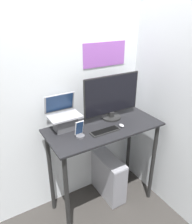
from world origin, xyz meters
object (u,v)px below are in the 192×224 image
mouse (121,126)px  computer_tower (108,176)px  keyboard (105,131)px  laptop (65,119)px  cell_phone (80,132)px  monitor (112,98)px

mouse → computer_tower: 0.81m
computer_tower → keyboard: bearing=-133.7°
computer_tower → mouse: bearing=-87.1°
laptop → mouse: 0.57m
keyboard → cell_phone: 0.25m
laptop → mouse: laptop is taller
computer_tower → monitor: bearing=36.2°
mouse → cell_phone: cell_phone is taller
laptop → monitor: (0.52, -0.04, 0.13)m
keyboard → computer_tower: (0.18, 0.19, -0.78)m
monitor → mouse: size_ratio=10.08×
laptop → cell_phone: bearing=-75.0°
mouse → computer_tower: mouse is taller
keyboard → mouse: size_ratio=4.58×
monitor → keyboard: 0.38m
keyboard → mouse: mouse is taller
laptop → monitor: monitor is taller
cell_phone → computer_tower: cell_phone is taller
mouse → cell_phone: 0.44m
keyboard → computer_tower: 0.82m
cell_phone → laptop: bearing=105.0°
laptop → mouse: (0.50, -0.25, -0.09)m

